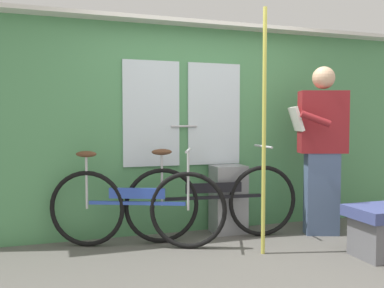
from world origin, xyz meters
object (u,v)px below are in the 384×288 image
(bicycle_near_door, at_px, (213,201))
(passenger_reading_newspaper, at_px, (322,146))
(handrail_pole, at_px, (264,132))
(bicycle_leaning_behind, at_px, (136,207))
(trash_bin_by_wall, at_px, (228,199))

(bicycle_near_door, xyz_separation_m, passenger_reading_newspaper, (1.16, -0.17, 0.54))
(passenger_reading_newspaper, distance_m, handrail_pole, 0.98)
(passenger_reading_newspaper, bearing_deg, bicycle_near_door, 10.31)
(bicycle_near_door, bearing_deg, bicycle_leaning_behind, -173.14)
(handrail_pole, bearing_deg, trash_bin_by_wall, 91.37)
(bicycle_near_door, relative_size, passenger_reading_newspaper, 1.02)
(bicycle_leaning_behind, height_order, trash_bin_by_wall, bicycle_leaning_behind)
(trash_bin_by_wall, relative_size, handrail_pole, 0.33)
(bicycle_near_door, xyz_separation_m, trash_bin_by_wall, (0.25, 0.19, -0.03))
(handrail_pole, bearing_deg, passenger_reading_newspaper, 23.81)
(trash_bin_by_wall, bearing_deg, passenger_reading_newspaper, -21.95)
(bicycle_near_door, height_order, passenger_reading_newspaper, passenger_reading_newspaper)
(bicycle_near_door, relative_size, trash_bin_by_wall, 2.48)
(bicycle_leaning_behind, height_order, handrail_pole, handrail_pole)
(passenger_reading_newspaper, distance_m, trash_bin_by_wall, 1.13)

